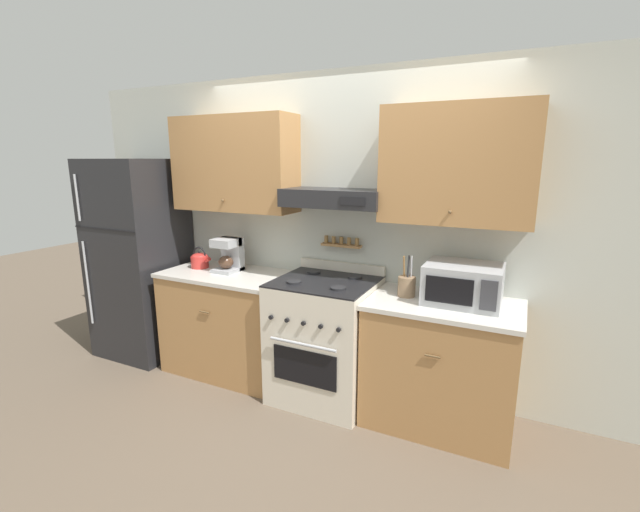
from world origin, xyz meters
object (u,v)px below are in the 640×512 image
Objects in this scene: refrigerator at (140,259)px; tea_kettle at (200,260)px; stove_range at (325,339)px; microwave at (463,284)px; coffee_maker at (229,254)px; utensil_crock at (407,286)px.

refrigerator is 0.70m from tea_kettle.
stove_range is 1.15m from microwave.
coffee_maker reaches higher than microwave.
refrigerator is 9.25× the size of tea_kettle.
microwave is (1.00, 0.08, 0.56)m from stove_range.
tea_kettle is 0.32m from coffee_maker.
microwave is at bearing 0.45° from tea_kettle.
tea_kettle is at bearing 5.41° from refrigerator.
utensil_crock is at bearing 0.00° from tea_kettle.
refrigerator is (-1.97, -0.00, 0.45)m from stove_range.
tea_kettle is at bearing -179.55° from microwave.
coffee_maker is 1.97m from microwave.
utensil_crock reaches higher than stove_range.
tea_kettle is at bearing -180.00° from utensil_crock.
tea_kettle is at bearing 177.19° from stove_range.
tea_kettle is (0.69, 0.07, 0.05)m from refrigerator.
coffee_maker is 1.59m from utensil_crock.
stove_range is 0.55× the size of refrigerator.
refrigerator is 3.76× the size of microwave.
utensil_crock is at bearing 1.45° from refrigerator.
tea_kettle reaches higher than stove_range.
stove_range is at bearing -2.81° from tea_kettle.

